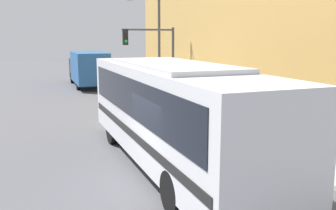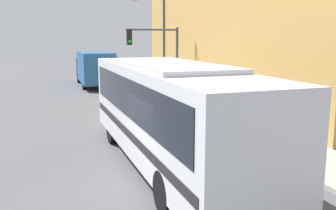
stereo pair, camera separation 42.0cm
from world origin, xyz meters
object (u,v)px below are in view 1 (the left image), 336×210
at_px(fire_hydrant, 230,119).
at_px(traffic_light_pole, 154,50).
at_px(city_bus, 170,108).
at_px(delivery_truck, 88,68).
at_px(street_lamp, 155,37).
at_px(pedestrian_mid_block, 183,85).
at_px(pedestrian_near_corner, 229,105).
at_px(parking_meter, 183,91).

distance_m(fire_hydrant, traffic_light_pole, 8.19).
bearing_deg(traffic_light_pole, city_bus, -105.27).
height_order(delivery_truck, fire_hydrant, delivery_truck).
bearing_deg(city_bus, street_lamp, 72.74).
height_order(city_bus, pedestrian_mid_block, city_bus).
bearing_deg(pedestrian_near_corner, pedestrian_mid_block, 84.82).
bearing_deg(delivery_truck, traffic_light_pole, -74.65).
xyz_separation_m(parking_meter, pedestrian_mid_block, (1.00, 2.41, 0.05)).
distance_m(fire_hydrant, street_lamp, 11.21).
relative_size(delivery_truck, pedestrian_mid_block, 4.60).
bearing_deg(street_lamp, delivery_truck, 118.41).
relative_size(fire_hydrant, pedestrian_near_corner, 0.43).
distance_m(delivery_truck, fire_hydrant, 17.88).
height_order(parking_meter, pedestrian_mid_block, pedestrian_mid_block).
xyz_separation_m(parking_meter, street_lamp, (-0.08, 4.99, 3.09)).
height_order(parking_meter, pedestrian_near_corner, pedestrian_near_corner).
relative_size(city_bus, pedestrian_near_corner, 6.55).
height_order(street_lamp, pedestrian_near_corner, street_lamp).
distance_m(city_bus, traffic_light_pole, 11.67).
relative_size(parking_meter, street_lamp, 0.19).
xyz_separation_m(fire_hydrant, pedestrian_near_corner, (0.33, 0.75, 0.48)).
distance_m(traffic_light_pole, street_lamp, 3.26).
bearing_deg(fire_hydrant, parking_meter, 90.00).
bearing_deg(delivery_truck, street_lamp, -61.59).
distance_m(fire_hydrant, parking_meter, 5.66).
bearing_deg(pedestrian_mid_block, city_bus, -113.79).
bearing_deg(pedestrian_mid_block, traffic_light_pole, -168.44).
height_order(delivery_truck, street_lamp, street_lamp).
height_order(fire_hydrant, parking_meter, parking_meter).
distance_m(delivery_truck, pedestrian_mid_block, 10.54).
xyz_separation_m(city_bus, fire_hydrant, (4.12, 3.56, -1.42)).
bearing_deg(pedestrian_mid_block, fire_hydrant, -97.05).
relative_size(delivery_truck, pedestrian_near_corner, 4.88).
relative_size(city_bus, fire_hydrant, 15.11).
bearing_deg(street_lamp, pedestrian_near_corner, -87.63).
relative_size(city_bus, parking_meter, 8.69).
height_order(pedestrian_near_corner, pedestrian_mid_block, pedestrian_mid_block).
bearing_deg(parking_meter, city_bus, -114.15).
bearing_deg(pedestrian_near_corner, parking_meter, 93.91).
relative_size(fire_hydrant, pedestrian_mid_block, 0.41).
distance_m(parking_meter, pedestrian_near_corner, 4.89).
height_order(delivery_truck, parking_meter, delivery_truck).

